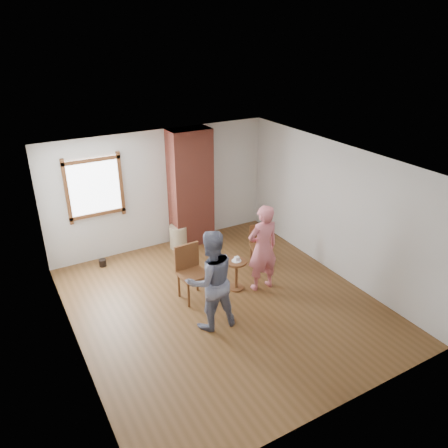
{
  "coord_description": "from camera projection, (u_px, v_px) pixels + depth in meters",
  "views": [
    {
      "loc": [
        -3.19,
        -5.65,
        4.58
      ],
      "look_at": [
        0.47,
        0.8,
        1.15
      ],
      "focal_mm": 35.0,
      "sensor_mm": 36.0,
      "label": 1
    }
  ],
  "objects": [
    {
      "name": "person_pink",
      "position": [
        263.0,
        248.0,
        7.96
      ],
      "size": [
        0.63,
        0.43,
        1.68
      ],
      "primitive_type": "imported",
      "rotation": [
        0.0,
        0.0,
        3.1
      ],
      "color": "#D56A74",
      "rests_on": "ground"
    },
    {
      "name": "cake_plate",
      "position": [
        236.0,
        261.0,
        8.02
      ],
      "size": [
        0.18,
        0.18,
        0.01
      ],
      "primitive_type": "cylinder",
      "color": "white",
      "rests_on": "side_table"
    },
    {
      "name": "room_shell",
      "position": [
        203.0,
        200.0,
        7.51
      ],
      "size": [
        5.04,
        5.52,
        2.62
      ],
      "color": "silver",
      "rests_on": "ground"
    },
    {
      "name": "stoneware_crock",
      "position": [
        179.0,
        236.0,
        9.7
      ],
      "size": [
        0.49,
        0.49,
        0.52
      ],
      "primitive_type": "cylinder",
      "rotation": [
        0.0,
        0.0,
        -0.26
      ],
      "color": "tan",
      "rests_on": "ground"
    },
    {
      "name": "dining_chair_left",
      "position": [
        190.0,
        269.0,
        7.81
      ],
      "size": [
        0.49,
        0.49,
        1.01
      ],
      "rotation": [
        0.0,
        0.0,
        0.04
      ],
      "color": "brown",
      "rests_on": "ground"
    },
    {
      "name": "man",
      "position": [
        211.0,
        280.0,
        6.93
      ],
      "size": [
        0.88,
        0.71,
        1.72
      ],
      "primitive_type": "imported",
      "rotation": [
        0.0,
        0.0,
        3.07
      ],
      "color": "#131434",
      "rests_on": "ground"
    },
    {
      "name": "dining_chair_right",
      "position": [
        260.0,
        243.0,
        8.93
      ],
      "size": [
        0.52,
        0.52,
        0.85
      ],
      "rotation": [
        0.0,
        0.0,
        -0.39
      ],
      "color": "brown",
      "rests_on": "ground"
    },
    {
      "name": "cake_slice",
      "position": [
        237.0,
        259.0,
        8.01
      ],
      "size": [
        0.08,
        0.07,
        0.06
      ],
      "primitive_type": "cube",
      "color": "silver",
      "rests_on": "cake_plate"
    },
    {
      "name": "side_table",
      "position": [
        236.0,
        270.0,
        8.1
      ],
      "size": [
        0.4,
        0.4,
        0.6
      ],
      "color": "brown",
      "rests_on": "ground"
    },
    {
      "name": "dark_pot",
      "position": [
        103.0,
        263.0,
        9.0
      ],
      "size": [
        0.19,
        0.19,
        0.15
      ],
      "primitive_type": "cylinder",
      "rotation": [
        0.0,
        0.0,
        -0.33
      ],
      "color": "black",
      "rests_on": "ground"
    },
    {
      "name": "ground",
      "position": [
        223.0,
        304.0,
        7.81
      ],
      "size": [
        5.5,
        5.5,
        0.0
      ],
      "primitive_type": "plane",
      "color": "brown",
      "rests_on": "ground"
    },
    {
      "name": "brick_chimney",
      "position": [
        191.0,
        188.0,
        9.51
      ],
      "size": [
        0.9,
        0.5,
        2.6
      ],
      "primitive_type": "cube",
      "color": "#A84D3B",
      "rests_on": "ground"
    }
  ]
}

